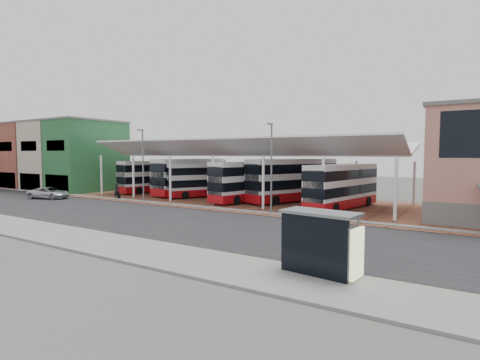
{
  "coord_description": "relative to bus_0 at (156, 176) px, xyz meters",
  "views": [
    {
      "loc": [
        17.15,
        -23.27,
        5.39
      ],
      "look_at": [
        -1.64,
        6.88,
        2.9
      ],
      "focal_mm": 28.0,
      "sensor_mm": 36.0,
      "label": 1
    }
  ],
  "objects": [
    {
      "name": "ground",
      "position": [
        20.42,
        -14.79,
        -2.23
      ],
      "size": [
        140.0,
        140.0,
        0.0
      ],
      "primitive_type": "plane",
      "color": "#484A44"
    },
    {
      "name": "road",
      "position": [
        20.42,
        -15.79,
        -2.22
      ],
      "size": [
        120.0,
        14.0,
        0.02
      ],
      "primitive_type": "cube",
      "color": "black",
      "rests_on": "ground"
    },
    {
      "name": "forecourt",
      "position": [
        22.42,
        -1.79,
        -2.2
      ],
      "size": [
        72.0,
        16.0,
        0.06
      ],
      "primitive_type": "cube",
      "color": "brown",
      "rests_on": "ground"
    },
    {
      "name": "sidewalk",
      "position": [
        20.42,
        -23.79,
        -2.16
      ],
      "size": [
        120.0,
        4.0,
        0.14
      ],
      "primitive_type": "cube",
      "color": "slate",
      "rests_on": "ground"
    },
    {
      "name": "north_kerb",
      "position": [
        20.42,
        -8.59,
        -2.16
      ],
      "size": [
        120.0,
        0.8,
        0.14
      ],
      "primitive_type": "cube",
      "color": "slate",
      "rests_on": "ground"
    },
    {
      "name": "yellow_line_near",
      "position": [
        20.42,
        -21.79,
        -2.21
      ],
      "size": [
        120.0,
        0.12,
        0.01
      ],
      "primitive_type": "cube",
      "color": "#EDA40D",
      "rests_on": "road"
    },
    {
      "name": "yellow_line_far",
      "position": [
        20.42,
        -21.49,
        -2.21
      ],
      "size": [
        120.0,
        0.12,
        0.01
      ],
      "primitive_type": "cube",
      "color": "#EDA40D",
      "rests_on": "road"
    },
    {
      "name": "canopy",
      "position": [
        14.42,
        -0.86,
        3.56
      ],
      "size": [
        37.0,
        11.63,
        7.07
      ],
      "color": "white",
      "rests_on": "ground"
    },
    {
      "name": "shop_green",
      "position": [
        -9.58,
        -3.82,
        2.89
      ],
      "size": [
        6.4,
        10.2,
        10.22
      ],
      "color": "#296636",
      "rests_on": "ground"
    },
    {
      "name": "shop_cream",
      "position": [
        -16.08,
        -3.82,
        2.89
      ],
      "size": [
        6.4,
        10.2,
        10.22
      ],
      "color": "#B5AA93",
      "rests_on": "ground"
    },
    {
      "name": "shop_brick",
      "position": [
        -22.58,
        -3.82,
        2.89
      ],
      "size": [
        6.4,
        10.2,
        10.22
      ],
      "color": "brown",
      "rests_on": "ground"
    },
    {
      "name": "shop_ochre",
      "position": [
        -29.08,
        -3.82,
        2.89
      ],
      "size": [
        6.4,
        10.2,
        10.22
      ],
      "color": "#AF9341",
      "rests_on": "ground"
    },
    {
      "name": "lamp_west",
      "position": [
        6.42,
        -8.52,
        2.13
      ],
      "size": [
        0.16,
        0.9,
        8.07
      ],
      "color": "slate",
      "rests_on": "ground"
    },
    {
      "name": "lamp_east",
      "position": [
        22.42,
        -8.52,
        2.13
      ],
      "size": [
        0.16,
        0.9,
        8.07
      ],
      "color": "slate",
      "rests_on": "ground"
    },
    {
      "name": "bus_0",
      "position": [
        0.0,
        0.0,
        0.0
      ],
      "size": [
        4.78,
        10.89,
        4.38
      ],
      "rotation": [
        0.0,
        0.0,
        -0.23
      ],
      "color": "silver",
      "rests_on": "forecourt"
    },
    {
      "name": "bus_1",
      "position": [
        5.81,
        0.26,
        0.15
      ],
      "size": [
        3.33,
        11.48,
        4.68
      ],
      "rotation": [
        0.0,
        0.0,
        -0.06
      ],
      "color": "silver",
      "rests_on": "forecourt"
    },
    {
      "name": "bus_2",
      "position": [
        9.38,
        -0.85,
        -0.11
      ],
      "size": [
        6.9,
        9.93,
        4.15
      ],
      "rotation": [
        0.0,
        0.0,
        -0.51
      ],
      "color": "silver",
      "rests_on": "forecourt"
    },
    {
      "name": "bus_3",
      "position": [
        16.31,
        -1.64,
        0.04
      ],
      "size": [
        4.88,
        11.09,
        4.45
      ],
      "rotation": [
        0.0,
        0.0,
        -0.23
      ],
      "color": "silver",
      "rests_on": "forecourt"
    },
    {
      "name": "bus_4",
      "position": [
        20.52,
        0.41,
        0.19
      ],
      "size": [
        6.9,
        11.69,
        4.76
      ],
      "rotation": [
        0.0,
        0.0,
        -0.4
      ],
      "color": "silver",
      "rests_on": "forecourt"
    },
    {
      "name": "bus_5",
      "position": [
        26.79,
        -1.91,
        -0.04
      ],
      "size": [
        4.46,
        10.71,
        4.3
      ],
      "rotation": [
        0.0,
        0.0,
        -0.2
      ],
      "color": "silver",
      "rests_on": "forecourt"
    },
    {
      "name": "silver_car",
      "position": [
        -5.59,
        -12.28,
        -1.54
      ],
      "size": [
        5.33,
        3.59,
        1.36
      ],
      "primitive_type": "imported",
      "rotation": [
        0.0,
        0.0,
        1.87
      ],
      "color": "#B1B5BB",
      "rests_on": "road"
    },
    {
      "name": "pedestrian",
      "position": [
        1.94,
        -8.44,
        -1.25
      ],
      "size": [
        0.58,
        0.75,
        1.84
      ],
      "primitive_type": "imported",
      "rotation": [
        0.0,
        0.0,
        1.35
      ],
      "color": "black",
      "rests_on": "forecourt"
    },
    {
      "name": "suitcase",
      "position": [
        2.21,
        -8.38,
        -1.9
      ],
      "size": [
        0.32,
        0.23,
        0.55
      ],
      "primitive_type": "cube",
      "color": "black",
      "rests_on": "forecourt"
    },
    {
      "name": "bus_shelter",
      "position": [
        32.25,
        -22.75,
        -0.39
      ],
      "size": [
        3.58,
        1.99,
        2.74
      ],
      "rotation": [
        0.0,
        0.0,
        -0.13
      ],
      "color": "black",
      "rests_on": "sidewalk"
    }
  ]
}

